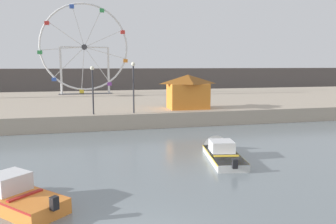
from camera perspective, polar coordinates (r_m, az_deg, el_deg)
The scene contains 8 objects.
quay_promenade at distance 38.97m, azimuth -12.02°, elevation 1.23°, with size 110.00×25.39×1.23m, color tan.
distant_town_skyline at distance 61.64m, azimuth -12.76°, elevation 5.11°, with size 140.00×3.00×4.40m, color #564C47.
motorboat_pale_grey at distance 19.41m, azimuth 8.63°, elevation -6.43°, with size 2.40×5.65×1.50m.
motorboat_orange_hull at distance 14.21m, azimuth -25.94°, elevation -12.16°, with size 4.45×4.64×1.66m.
ferris_wheel_white_frame at distance 45.96m, azimuth -13.90°, elevation 10.29°, with size 11.38×1.20×11.72m.
carnival_booth_orange_canopy at distance 29.84m, azimuth 3.38°, elevation 3.57°, with size 3.79×2.78×2.98m.
promenade_lamp_near at distance 26.81m, azimuth -12.57°, elevation 4.83°, with size 0.32×0.32×3.74m.
promenade_lamp_far at distance 26.93m, azimuth -5.84°, elevation 5.37°, with size 0.32×0.32×4.05m.
Camera 1 is at (-1.14, -8.32, 5.07)m, focal length 36.22 mm.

